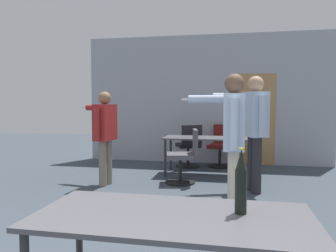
{
  "coord_description": "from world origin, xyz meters",
  "views": [
    {
      "loc": [
        0.62,
        -1.5,
        1.39
      ],
      "look_at": [
        -0.2,
        2.6,
        1.1
      ],
      "focal_mm": 35.0,
      "sensor_mm": 36.0,
      "label": 1
    }
  ],
  "objects_px": {
    "person_near_casual": "(232,132)",
    "office_chair_side_rolled": "(185,158)",
    "office_chair_mid_tucked": "(221,147)",
    "office_chair_near_pushed": "(189,147)",
    "beer_bottle": "(241,183)",
    "person_right_polo": "(104,129)",
    "person_left_plaid": "(254,123)"
  },
  "relations": [
    {
      "from": "person_left_plaid",
      "to": "office_chair_near_pushed",
      "type": "xyz_separation_m",
      "value": [
        -1.25,
        1.77,
        -0.65
      ]
    },
    {
      "from": "office_chair_side_rolled",
      "to": "beer_bottle",
      "type": "relative_size",
      "value": 2.39
    },
    {
      "from": "person_left_plaid",
      "to": "office_chair_side_rolled",
      "type": "xyz_separation_m",
      "value": [
        -1.14,
        0.35,
        -0.65
      ]
    },
    {
      "from": "office_chair_side_rolled",
      "to": "person_near_casual",
      "type": "bearing_deg",
      "value": -164.86
    },
    {
      "from": "office_chair_near_pushed",
      "to": "person_right_polo",
      "type": "bearing_deg",
      "value": -149.1
    },
    {
      "from": "person_left_plaid",
      "to": "office_chair_near_pushed",
      "type": "distance_m",
      "value": 2.26
    },
    {
      "from": "office_chair_mid_tucked",
      "to": "office_chair_side_rolled",
      "type": "bearing_deg",
      "value": 85.04
    },
    {
      "from": "office_chair_near_pushed",
      "to": "person_left_plaid",
      "type": "bearing_deg",
      "value": -80.25
    },
    {
      "from": "person_left_plaid",
      "to": "person_right_polo",
      "type": "distance_m",
      "value": 2.45
    },
    {
      "from": "beer_bottle",
      "to": "person_right_polo",
      "type": "bearing_deg",
      "value": 124.05
    },
    {
      "from": "person_right_polo",
      "to": "office_chair_mid_tucked",
      "type": "height_order",
      "value": "person_right_polo"
    },
    {
      "from": "office_chair_side_rolled",
      "to": "office_chair_near_pushed",
      "type": "height_order",
      "value": "office_chair_side_rolled"
    },
    {
      "from": "office_chair_mid_tucked",
      "to": "office_chair_near_pushed",
      "type": "bearing_deg",
      "value": 34.21
    },
    {
      "from": "office_chair_side_rolled",
      "to": "office_chair_near_pushed",
      "type": "distance_m",
      "value": 1.42
    },
    {
      "from": "person_right_polo",
      "to": "office_chair_side_rolled",
      "type": "xyz_separation_m",
      "value": [
        1.31,
        0.39,
        -0.51
      ]
    },
    {
      "from": "beer_bottle",
      "to": "office_chair_mid_tucked",
      "type": "bearing_deg",
      "value": 93.28
    },
    {
      "from": "person_near_casual",
      "to": "office_chair_mid_tucked",
      "type": "distance_m",
      "value": 3.38
    },
    {
      "from": "office_chair_near_pushed",
      "to": "person_near_casual",
      "type": "bearing_deg",
      "value": -98.72
    },
    {
      "from": "person_right_polo",
      "to": "office_chair_near_pushed",
      "type": "xyz_separation_m",
      "value": [
        1.2,
        1.81,
        -0.51
      ]
    },
    {
      "from": "beer_bottle",
      "to": "office_chair_side_rolled",
      "type": "bearing_deg",
      "value": 103.46
    },
    {
      "from": "person_near_casual",
      "to": "office_chair_mid_tucked",
      "type": "bearing_deg",
      "value": 4.04
    },
    {
      "from": "person_near_casual",
      "to": "beer_bottle",
      "type": "relative_size",
      "value": 4.41
    },
    {
      "from": "office_chair_mid_tucked",
      "to": "person_right_polo",
      "type": "bearing_deg",
      "value": 61.36
    },
    {
      "from": "person_left_plaid",
      "to": "office_chair_near_pushed",
      "type": "bearing_deg",
      "value": 16.72
    },
    {
      "from": "person_left_plaid",
      "to": "office_chair_side_rolled",
      "type": "relative_size",
      "value": 1.92
    },
    {
      "from": "person_right_polo",
      "to": "office_chair_near_pushed",
      "type": "distance_m",
      "value": 2.23
    },
    {
      "from": "person_near_casual",
      "to": "office_chair_side_rolled",
      "type": "relative_size",
      "value": 1.85
    },
    {
      "from": "person_near_casual",
      "to": "person_left_plaid",
      "type": "distance_m",
      "value": 1.34
    },
    {
      "from": "office_chair_mid_tucked",
      "to": "office_chair_near_pushed",
      "type": "height_order",
      "value": "office_chair_near_pushed"
    },
    {
      "from": "person_left_plaid",
      "to": "office_chair_mid_tucked",
      "type": "distance_m",
      "value": 2.2
    },
    {
      "from": "office_chair_side_rolled",
      "to": "person_left_plaid",
      "type": "bearing_deg",
      "value": -118.3
    },
    {
      "from": "person_right_polo",
      "to": "office_chair_mid_tucked",
      "type": "distance_m",
      "value": 2.83
    }
  ]
}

